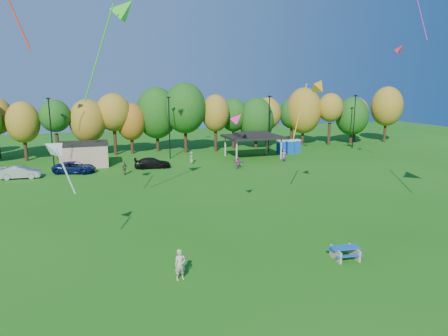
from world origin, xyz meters
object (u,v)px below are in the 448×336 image
object	(u,v)px
car_a	(4,171)
car_c	(75,167)
porta_potties	(289,147)
car_d	(152,163)
car_b	(21,172)
kite_flyer	(180,265)
picnic_table	(345,252)

from	to	relation	value
car_a	car_c	distance (m)	7.99
porta_potties	car_d	xyz separation A→B (m)	(-22.45, -4.64, -0.41)
car_a	car_b	bearing A→B (deg)	-143.36
kite_flyer	porta_potties	bearing A→B (deg)	47.00
picnic_table	car_b	world-z (taller)	car_b
car_c	car_b	bearing A→B (deg)	119.45
kite_flyer	car_a	bearing A→B (deg)	106.62
picnic_table	car_c	distance (m)	36.19
car_b	car_c	distance (m)	6.00
car_a	car_c	bearing A→B (deg)	-107.25
car_c	car_d	world-z (taller)	car_c
porta_potties	car_d	distance (m)	22.93
picnic_table	car_c	bearing A→B (deg)	124.64
porta_potties	car_d	world-z (taller)	porta_potties
car_c	kite_flyer	bearing A→B (deg)	-149.86
kite_flyer	car_b	size ratio (longest dim) A/B	0.41
kite_flyer	car_d	size ratio (longest dim) A/B	0.38
porta_potties	car_a	bearing A→B (deg)	-174.37
porta_potties	picnic_table	distance (m)	39.67
car_b	car_d	world-z (taller)	car_b
picnic_table	car_d	bearing A→B (deg)	109.60
picnic_table	kite_flyer	world-z (taller)	kite_flyer
porta_potties	car_a	world-z (taller)	porta_potties
car_d	car_c	bearing A→B (deg)	96.11
kite_flyer	car_b	xyz separation A→B (m)	(-12.33, 30.30, -0.17)
porta_potties	car_c	distance (m)	32.42
porta_potties	car_c	bearing A→B (deg)	-171.84
car_a	car_b	size ratio (longest dim) A/B	0.84
car_c	picnic_table	bearing A→B (deg)	-133.66
car_b	car_d	xyz separation A→B (m)	(15.53, 1.10, -0.04)
porta_potties	kite_flyer	xyz separation A→B (m)	(-25.65, -36.03, -0.20)
porta_potties	kite_flyer	bearing A→B (deg)	-125.44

